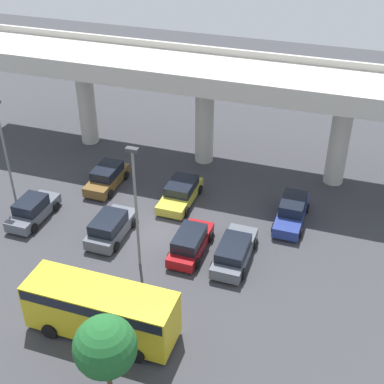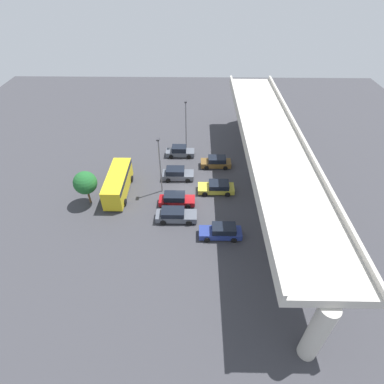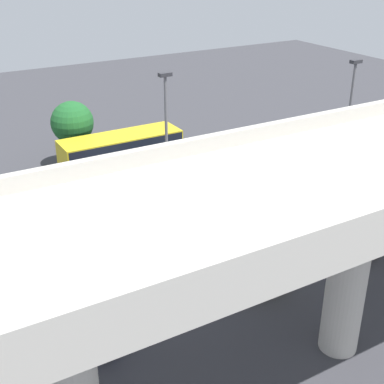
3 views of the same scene
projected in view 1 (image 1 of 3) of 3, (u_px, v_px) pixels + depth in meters
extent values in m
plane|color=#38383D|center=(156.00, 233.00, 35.44)|extent=(88.88, 88.88, 0.00)
cube|color=#BCB7AD|center=(205.00, 74.00, 39.81)|extent=(41.48, 6.92, 0.90)
cube|color=#BCB7AD|center=(191.00, 80.00, 36.78)|extent=(41.48, 0.30, 0.55)
cube|color=#BCB7AD|center=(218.00, 51.00, 42.05)|extent=(41.48, 0.30, 0.55)
cylinder|color=#BCB7AD|center=(87.00, 104.00, 44.73)|extent=(1.46, 1.46, 6.90)
cylinder|color=#BCB7AD|center=(204.00, 121.00, 41.92)|extent=(1.46, 1.46, 6.90)
cylinder|color=#BCB7AD|center=(339.00, 141.00, 39.11)|extent=(1.46, 1.46, 6.90)
cube|color=#515660|center=(34.00, 212.00, 36.56)|extent=(1.72, 4.40, 0.70)
cube|color=black|center=(31.00, 204.00, 36.05)|extent=(1.58, 2.20, 0.75)
cylinder|color=black|center=(34.00, 202.00, 38.00)|extent=(0.22, 0.66, 0.66)
cylinder|color=black|center=(56.00, 206.00, 37.52)|extent=(0.22, 0.66, 0.66)
cylinder|color=black|center=(11.00, 223.00, 35.82)|extent=(0.22, 0.66, 0.66)
cylinder|color=black|center=(34.00, 228.00, 35.35)|extent=(0.22, 0.66, 0.66)
cube|color=brown|center=(107.00, 180.00, 40.10)|extent=(1.75, 4.45, 0.73)
cube|color=black|center=(107.00, 171.00, 39.84)|extent=(1.61, 2.56, 0.69)
cylinder|color=black|center=(110.00, 194.00, 38.88)|extent=(0.22, 0.64, 0.64)
cylinder|color=black|center=(88.00, 190.00, 39.37)|extent=(0.22, 0.64, 0.64)
cylinder|color=black|center=(126.00, 175.00, 41.08)|extent=(0.22, 0.64, 0.64)
cylinder|color=black|center=(105.00, 172.00, 41.56)|extent=(0.22, 0.64, 0.64)
cube|color=#515660|center=(112.00, 229.00, 34.94)|extent=(1.85, 4.37, 0.74)
cube|color=black|center=(108.00, 223.00, 34.24)|extent=(1.70, 2.53, 0.73)
cylinder|color=black|center=(108.00, 217.00, 36.40)|extent=(0.22, 0.65, 0.65)
cylinder|color=black|center=(134.00, 223.00, 35.89)|extent=(0.22, 0.65, 0.65)
cylinder|color=black|center=(89.00, 241.00, 34.24)|extent=(0.22, 0.65, 0.65)
cylinder|color=black|center=(116.00, 247.00, 33.73)|extent=(0.22, 0.65, 0.65)
cube|color=gold|center=(180.00, 196.00, 38.33)|extent=(1.97, 4.81, 0.64)
cube|color=black|center=(182.00, 186.00, 38.26)|extent=(1.81, 2.62, 0.65)
cylinder|color=black|center=(186.00, 212.00, 36.96)|extent=(0.22, 0.68, 0.68)
cylinder|color=black|center=(159.00, 206.00, 37.50)|extent=(0.22, 0.68, 0.68)
cylinder|color=black|center=(200.00, 190.00, 39.33)|extent=(0.22, 0.68, 0.68)
cylinder|color=black|center=(174.00, 185.00, 39.88)|extent=(0.22, 0.68, 0.68)
cube|color=maroon|center=(191.00, 244.00, 33.60)|extent=(1.71, 4.54, 0.65)
cube|color=black|center=(189.00, 238.00, 32.98)|extent=(1.58, 2.62, 0.76)
cylinder|color=black|center=(185.00, 231.00, 35.05)|extent=(0.22, 0.69, 0.69)
cylinder|color=black|center=(211.00, 236.00, 34.57)|extent=(0.22, 0.69, 0.69)
cylinder|color=black|center=(170.00, 257.00, 32.81)|extent=(0.22, 0.69, 0.69)
cylinder|color=black|center=(197.00, 263.00, 32.33)|extent=(0.22, 0.69, 0.69)
cube|color=#515660|center=(235.00, 252.00, 32.88)|extent=(1.82, 4.89, 0.71)
cube|color=black|center=(233.00, 248.00, 32.20)|extent=(1.68, 2.72, 0.61)
cylinder|color=black|center=(227.00, 238.00, 34.44)|extent=(0.22, 0.71, 0.71)
cylinder|color=black|center=(255.00, 244.00, 33.94)|extent=(0.22, 0.71, 0.71)
cylinder|color=black|center=(213.00, 267.00, 32.03)|extent=(0.22, 0.71, 0.71)
cylinder|color=black|center=(243.00, 274.00, 31.53)|extent=(0.22, 0.71, 0.71)
cube|color=navy|center=(291.00, 215.00, 36.24)|extent=(1.71, 4.80, 0.71)
cube|color=black|center=(293.00, 204.00, 36.14)|extent=(1.58, 2.64, 0.74)
cylinder|color=black|center=(300.00, 233.00, 34.93)|extent=(0.22, 0.65, 0.65)
cylinder|color=black|center=(274.00, 228.00, 35.41)|extent=(0.22, 0.65, 0.65)
cylinder|color=black|center=(307.00, 208.00, 37.30)|extent=(0.22, 0.65, 0.65)
cylinder|color=black|center=(282.00, 204.00, 37.78)|extent=(0.22, 0.65, 0.65)
cube|color=gold|center=(101.00, 310.00, 27.38)|extent=(7.90, 2.41, 2.68)
cube|color=black|center=(99.00, 296.00, 26.86)|extent=(7.74, 2.45, 0.59)
cylinder|color=black|center=(50.00, 331.00, 27.69)|extent=(0.86, 0.29, 0.86)
cylinder|color=black|center=(73.00, 299.00, 29.64)|extent=(0.86, 0.29, 0.86)
cylinder|color=black|center=(137.00, 355.00, 26.36)|extent=(0.86, 0.29, 0.86)
cylinder|color=black|center=(155.00, 320.00, 28.31)|extent=(0.86, 0.29, 0.86)
cylinder|color=slate|center=(7.00, 158.00, 35.97)|extent=(0.16, 0.16, 7.90)
cylinder|color=slate|center=(136.00, 211.00, 30.74)|extent=(0.16, 0.16, 7.83)
cube|color=#333338|center=(132.00, 150.00, 28.57)|extent=(0.70, 0.35, 0.20)
cylinder|color=brown|center=(109.00, 380.00, 24.49)|extent=(0.24, 0.24, 1.96)
sphere|color=#1E5B28|center=(105.00, 347.00, 23.30)|extent=(2.87, 2.87, 2.87)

